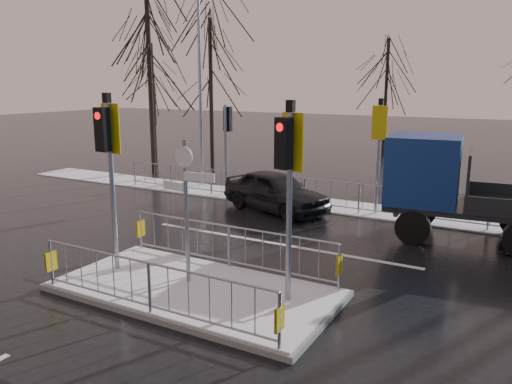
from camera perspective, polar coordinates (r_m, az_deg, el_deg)
The scene contains 12 objects.
ground at distance 10.86m, azimuth -7.05°, elevation -11.37°, with size 120.00×120.00×0.00m, color black.
snow_verge at distance 18.13m, azimuth 9.18°, elevation -1.64°, with size 30.00×2.00×0.04m, color white.
lane_markings at distance 10.62m, azimuth -8.13°, elevation -11.95°, with size 8.00×11.38×0.01m.
traffic_island at distance 10.72m, azimuth -7.12°, elevation -9.42°, with size 6.00×3.04×4.15m.
far_kerb_fixtures at distance 17.35m, azimuth 9.63°, elevation 1.10°, with size 18.00×0.65×3.83m.
car_far_lane at distance 17.23m, azimuth 2.26°, elevation 0.10°, with size 1.65×4.11×1.40m, color black.
flatbed_truck at distance 15.05m, azimuth 21.94°, elevation 0.73°, with size 6.48×2.88×2.92m.
tree_near_a at distance 25.18m, azimuth -12.17°, elevation 16.09°, with size 4.75×4.75×8.97m.
tree_near_b at distance 24.79m, azimuth -5.21°, elevation 14.13°, with size 4.00×4.00×7.55m.
tree_near_c at distance 28.31m, azimuth -11.73°, elevation 12.40°, with size 3.50×3.50×6.61m.
tree_far_a at distance 31.01m, azimuth 14.73°, elevation 12.82°, with size 3.75×3.75×7.08m.
street_lamp_left at distance 21.42m, azimuth -6.26°, elevation 12.65°, with size 1.25×0.18×8.20m.
Camera 1 is at (5.96, -7.97, 4.35)m, focal length 35.00 mm.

